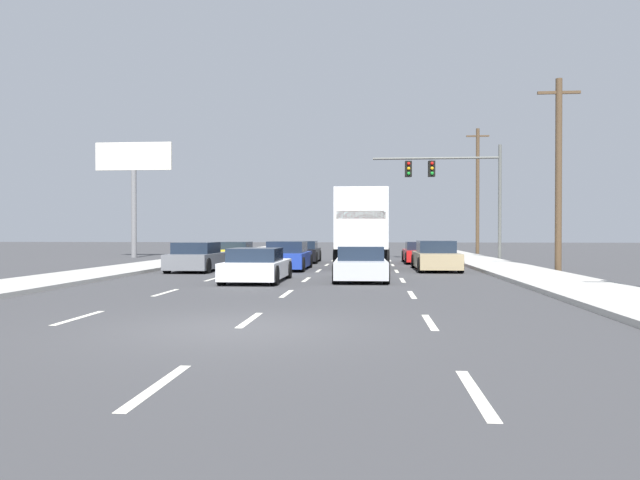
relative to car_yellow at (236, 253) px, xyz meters
name	(u,v)px	position (x,y,z in m)	size (l,w,h in m)	color
ground_plane	(332,261)	(5.29, 1.89, -0.54)	(140.00, 140.00, 0.00)	#3D3D3F
sidewalk_right	(495,265)	(13.69, -3.11, -0.47)	(2.92, 80.00, 0.14)	#B2AFA8
sidewalk_left	(163,264)	(-3.12, -3.11, -0.47)	(2.92, 80.00, 0.14)	#B2AFA8
lane_markings	(327,265)	(5.29, -2.10, -0.54)	(6.94, 62.00, 0.01)	silver
car_yellow	(236,253)	(0.00, 0.00, 0.00)	(1.86, 4.35, 1.17)	yellow
car_gray	(198,258)	(0.06, -7.68, 0.04)	(1.94, 4.43, 1.26)	slate
car_black	(303,252)	(3.74, 0.29, 0.03)	(1.91, 4.08, 1.21)	black
car_blue	(288,257)	(3.82, -6.44, 0.05)	(1.90, 4.37, 1.29)	#1E389E
car_white	(257,266)	(3.70, -13.16, -0.01)	(1.94, 4.11, 1.15)	white
box_truck	(362,224)	(7.11, -3.49, 1.55)	(2.64, 7.72, 3.69)	white
car_silver	(361,265)	(7.22, -12.15, 0.01)	(1.96, 4.50, 1.20)	#B7BABF
car_red	(420,253)	(10.26, 0.19, 0.00)	(1.81, 4.41, 1.18)	red
car_tan	(436,257)	(10.44, -6.37, 0.05)	(1.90, 4.63, 1.32)	tan
traffic_signal_mast	(447,177)	(12.20, 3.92, 4.51)	(7.78, 0.69, 7.02)	#595B56
utility_pole_mid	(559,172)	(15.63, -6.68, 3.75)	(1.80, 0.28, 8.30)	brown
utility_pole_far	(478,189)	(16.05, 15.74, 4.60)	(1.80, 0.28, 10.01)	brown
roadside_billboard	(134,172)	(-8.34, 5.89, 5.18)	(5.23, 0.36, 7.75)	slate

